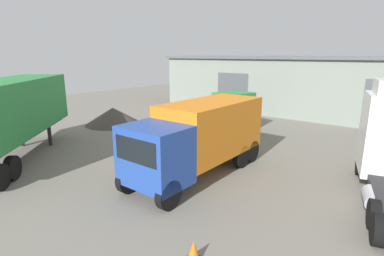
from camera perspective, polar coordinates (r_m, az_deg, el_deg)
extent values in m
plane|color=slate|center=(14.01, -0.04, -8.18)|extent=(60.00, 60.00, 0.00)
cube|color=gray|center=(28.86, 21.90, 7.23)|extent=(28.06, 6.71, 4.87)
cube|color=#565B60|center=(28.72, 22.37, 12.30)|extent=(28.56, 7.21, 0.25)
cube|color=#4C5156|center=(28.31, 7.70, 6.68)|extent=(3.20, 0.08, 3.60)
cylinder|color=#B2B2B7|center=(12.31, 31.04, -11.34)|extent=(0.81, 1.20, 0.56)
cylinder|color=black|center=(15.39, 29.36, -6.09)|extent=(0.52, 0.99, 0.95)
cylinder|color=black|center=(11.06, 31.31, -13.89)|extent=(0.52, 0.99, 0.95)
cylinder|color=black|center=(10.27, 31.90, -16.11)|extent=(0.52, 0.99, 0.95)
cube|color=#28843D|center=(17.38, -31.29, 3.37)|extent=(8.05, 8.37, 2.70)
cube|color=#232326|center=(17.66, -30.70, -1.31)|extent=(7.50, 7.86, 0.24)
cube|color=#232326|center=(20.22, -29.71, -1.46)|extent=(0.23, 0.23, 1.11)
cube|color=#232326|center=(19.60, -25.46, -1.41)|extent=(0.23, 0.23, 1.11)
cylinder|color=black|center=(15.00, -31.01, -6.54)|extent=(0.95, 0.99, 1.07)
cylinder|color=black|center=(14.17, -32.74, -7.89)|extent=(0.95, 0.99, 1.07)
cube|color=#28843D|center=(21.00, 7.89, 3.72)|extent=(2.45, 2.80, 2.20)
cube|color=black|center=(20.30, 9.77, 4.45)|extent=(0.59, 1.97, 0.88)
cube|color=red|center=(23.71, 1.85, 2.73)|extent=(5.52, 3.61, 0.20)
cube|color=#232326|center=(21.79, 5.94, 3.16)|extent=(0.73, 2.35, 1.10)
cylinder|color=black|center=(21.66, 10.60, 0.96)|extent=(1.08, 0.55, 1.04)
cylinder|color=black|center=(20.19, 6.58, 0.17)|extent=(1.08, 0.55, 1.04)
cylinder|color=black|center=(25.11, 2.37, 2.93)|extent=(1.08, 0.55, 1.04)
cylinder|color=black|center=(23.85, -1.53, 2.36)|extent=(1.08, 0.55, 1.04)
cylinder|color=black|center=(25.87, 0.95, 3.27)|extent=(1.08, 0.55, 1.04)
cylinder|color=black|center=(24.65, -2.89, 2.72)|extent=(1.08, 0.55, 1.04)
cube|color=#2347A3|center=(11.15, -7.00, -5.12)|extent=(2.40, 1.91, 2.20)
cube|color=black|center=(10.43, -10.64, -4.30)|extent=(2.02, 0.08, 0.88)
cube|color=orange|center=(13.73, 3.67, 0.12)|extent=(2.41, 5.33, 2.42)
cylinder|color=black|center=(10.60, -4.47, -12.55)|extent=(0.30, 1.09, 1.09)
cylinder|color=black|center=(12.00, -11.99, -9.57)|extent=(0.30, 1.09, 1.09)
cylinder|color=black|center=(14.48, 9.42, -5.32)|extent=(0.30, 1.09, 1.09)
cylinder|color=black|center=(15.54, 2.62, -3.81)|extent=(0.30, 1.09, 1.09)
cylinder|color=black|center=(15.33, 11.24, -4.32)|extent=(0.30, 1.09, 1.09)
cylinder|color=black|center=(16.33, 4.67, -2.97)|extent=(0.30, 1.09, 1.09)
cone|color=#423D38|center=(23.86, -14.79, 2.23)|extent=(4.27, 4.27, 1.30)
cone|color=orange|center=(8.42, 0.32, -22.34)|extent=(0.36, 0.36, 0.55)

